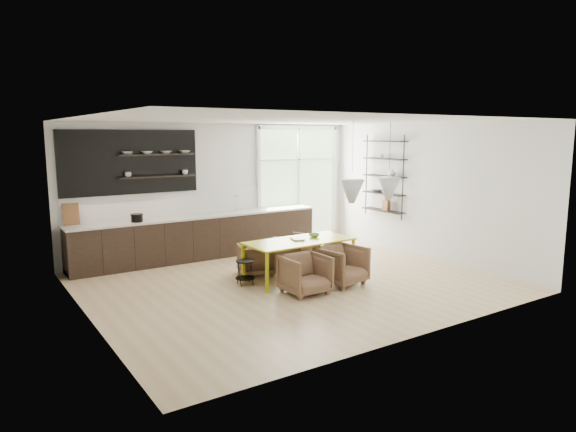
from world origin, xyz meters
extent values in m
cube|color=#D2B688|center=(0.00, 0.00, -0.01)|extent=(7.00, 6.00, 0.01)
cube|color=silver|center=(0.00, 3.00, 1.45)|extent=(7.00, 0.02, 2.90)
cube|color=silver|center=(-3.50, 0.00, 1.45)|extent=(0.02, 6.00, 2.90)
cube|color=silver|center=(3.50, 0.00, 1.45)|extent=(0.02, 6.00, 2.90)
cube|color=white|center=(0.00, 0.00, 2.90)|extent=(7.00, 6.00, 0.01)
cube|color=#B2D1A5|center=(2.15, 2.97, 1.45)|extent=(2.20, 0.02, 2.70)
cube|color=white|center=(2.15, 2.94, 1.45)|extent=(2.30, 0.08, 2.80)
cone|color=silver|center=(0.95, -0.50, 1.65)|extent=(0.44, 0.44, 0.42)
cone|color=silver|center=(1.85, -0.50, 1.65)|extent=(0.44, 0.44, 0.42)
cylinder|color=black|center=(0.95, -0.50, 2.46)|extent=(0.01, 0.01, 0.89)
cylinder|color=black|center=(1.85, -0.50, 2.46)|extent=(0.01, 0.01, 0.89)
cube|color=black|center=(-0.60, 2.67, 0.45)|extent=(5.50, 0.65, 0.90)
cube|color=silver|center=(-0.60, 2.67, 0.92)|extent=(5.54, 0.69, 0.04)
cube|color=silver|center=(-0.60, 2.98, 1.20)|extent=(5.50, 0.02, 0.55)
cube|color=black|center=(-1.95, 2.96, 2.10)|extent=(2.80, 0.06, 1.30)
cube|color=black|center=(-1.45, 2.82, 2.25)|extent=(1.60, 0.28, 0.03)
cube|color=black|center=(-1.45, 2.82, 1.80)|extent=(1.60, 0.28, 0.03)
cube|color=brown|center=(-3.15, 2.90, 1.15)|extent=(0.30, 0.10, 0.42)
cylinder|color=silver|center=(0.30, 2.77, 1.12)|extent=(0.02, 0.02, 0.40)
imported|color=white|center=(-2.05, 2.82, 2.29)|extent=(0.22, 0.22, 0.05)
imported|color=white|center=(-1.65, 2.82, 2.29)|extent=(0.22, 0.22, 0.05)
imported|color=white|center=(-1.25, 2.82, 2.29)|extent=(0.22, 0.22, 0.05)
imported|color=white|center=(-0.85, 2.82, 2.29)|extent=(0.22, 0.22, 0.05)
imported|color=white|center=(-2.05, 2.82, 1.86)|extent=(0.12, 0.12, 0.10)
imported|color=white|center=(-0.85, 2.82, 1.86)|extent=(0.12, 0.12, 0.10)
cylinder|color=black|center=(-2.00, 2.55, 1.01)|extent=(0.23, 0.23, 0.14)
cube|color=black|center=(3.36, 0.60, 1.70)|extent=(0.02, 0.02, 1.90)
cube|color=black|center=(3.36, 1.80, 1.70)|extent=(0.02, 0.02, 1.90)
cube|color=black|center=(3.36, 1.20, 0.90)|extent=(0.26, 1.20, 0.02)
cube|color=black|center=(3.36, 1.20, 1.30)|extent=(0.26, 1.20, 0.02)
cube|color=black|center=(3.36, 1.20, 1.70)|extent=(0.26, 1.20, 0.02)
cube|color=black|center=(3.36, 1.20, 2.10)|extent=(0.26, 1.20, 0.03)
cube|color=black|center=(3.36, 1.20, 2.50)|extent=(0.26, 1.20, 0.03)
imported|color=white|center=(3.36, 0.95, 1.81)|extent=(0.18, 0.18, 0.19)
imported|color=#333338|center=(3.36, 1.40, 1.34)|extent=(0.22, 0.22, 0.05)
imported|color=white|center=(3.36, 1.30, 2.16)|extent=(0.10, 0.10, 0.09)
cube|color=brown|center=(3.36, 1.10, 1.03)|extent=(0.10, 0.18, 0.24)
cube|color=#B6B40E|center=(0.25, 0.13, 0.72)|extent=(2.03, 0.94, 0.03)
cube|color=#B6B40E|center=(-0.70, -0.30, 0.35)|extent=(0.05, 0.05, 0.70)
cube|color=#B6B40E|center=(-0.72, 0.52, 0.35)|extent=(0.05, 0.05, 0.70)
cube|color=#B6B40E|center=(1.22, -0.26, 0.35)|extent=(0.05, 0.05, 0.70)
cube|color=#B6B40E|center=(1.20, 0.55, 0.35)|extent=(0.05, 0.05, 0.70)
imported|color=brown|center=(-0.27, 0.82, 0.30)|extent=(0.79, 0.81, 0.60)
imported|color=brown|center=(0.71, 0.90, 0.33)|extent=(0.90, 0.91, 0.65)
imported|color=brown|center=(-0.17, -0.65, 0.33)|extent=(0.72, 0.74, 0.66)
imported|color=brown|center=(0.70, -0.56, 0.35)|extent=(0.85, 0.87, 0.69)
cylinder|color=black|center=(-0.77, 0.35, 0.43)|extent=(0.33, 0.33, 0.02)
cylinder|color=black|center=(-0.77, 0.35, 0.12)|extent=(0.35, 0.35, 0.02)
cylinder|color=black|center=(-0.63, 0.41, 0.22)|extent=(0.01, 0.01, 0.43)
cylinder|color=black|center=(-0.84, 0.49, 0.22)|extent=(0.01, 0.01, 0.43)
cylinder|color=black|center=(-0.91, 0.29, 0.22)|extent=(0.01, 0.01, 0.43)
cylinder|color=black|center=(-0.71, 0.21, 0.22)|extent=(0.01, 0.01, 0.43)
imported|color=white|center=(0.15, 0.22, 0.75)|extent=(0.29, 0.34, 0.03)
imported|color=#5B8551|center=(0.65, 0.22, 0.77)|extent=(0.21, 0.21, 0.06)
camera|label=1|loc=(-5.00, -7.47, 2.66)|focal=32.00mm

